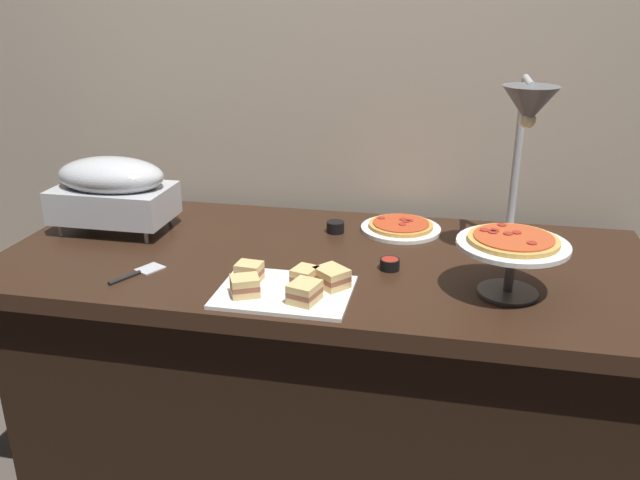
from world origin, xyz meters
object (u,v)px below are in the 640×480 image
at_px(heat_lamp, 526,123).
at_px(pizza_plate_center, 512,248).
at_px(serving_spatula, 138,273).
at_px(sauce_cup_near, 334,226).
at_px(pizza_plate_front, 401,227).
at_px(sauce_cup_far, 390,264).
at_px(sandwich_platter, 288,286).
at_px(chafing_dish, 112,189).

bearing_deg(heat_lamp, pizza_plate_center, -95.49).
distance_m(pizza_plate_center, serving_spatula, 1.00).
bearing_deg(sauce_cup_near, pizza_plate_front, 15.75).
distance_m(heat_lamp, sauce_cup_far, 0.53).
height_order(sauce_cup_near, serving_spatula, sauce_cup_near).
distance_m(sandwich_platter, serving_spatula, 0.44).
bearing_deg(sauce_cup_near, sauce_cup_far, -51.80).
xyz_separation_m(pizza_plate_center, sauce_cup_far, (-0.31, 0.09, -0.11)).
xyz_separation_m(pizza_plate_front, sandwich_platter, (-0.24, -0.53, 0.01)).
distance_m(sauce_cup_far, serving_spatula, 0.70).
bearing_deg(heat_lamp, pizza_plate_front, 154.53).
relative_size(sauce_cup_near, serving_spatula, 0.34).
bearing_deg(sandwich_platter, serving_spatula, 175.17).
bearing_deg(pizza_plate_front, pizza_plate_center, -53.08).
relative_size(chafing_dish, sauce_cup_far, 6.55).
bearing_deg(pizza_plate_center, sandwich_platter, -168.05).
bearing_deg(serving_spatula, pizza_plate_center, 4.63).
relative_size(pizza_plate_front, sandwich_platter, 0.76).
distance_m(pizza_plate_front, sauce_cup_far, 0.32).
distance_m(pizza_plate_front, serving_spatula, 0.84).
bearing_deg(pizza_plate_front, sauce_cup_far, -90.29).
distance_m(heat_lamp, serving_spatula, 1.14).
bearing_deg(sauce_cup_far, sauce_cup_near, 128.20).
bearing_deg(pizza_plate_center, sauce_cup_near, 145.63).
height_order(chafing_dish, pizza_plate_center, chafing_dish).
xyz_separation_m(pizza_plate_center, sauce_cup_near, (-0.52, 0.36, -0.11)).
xyz_separation_m(sandwich_platter, sauce_cup_near, (0.03, 0.47, -0.00)).
xyz_separation_m(heat_lamp, pizza_plate_front, (-0.34, 0.16, -0.38)).
bearing_deg(serving_spatula, heat_lamp, 18.31).
bearing_deg(sauce_cup_far, sandwich_platter, -138.70).
xyz_separation_m(chafing_dish, pizza_plate_center, (1.22, -0.24, -0.01)).
height_order(chafing_dish, pizza_plate_front, chafing_dish).
relative_size(pizza_plate_center, sauce_cup_near, 4.93).
bearing_deg(pizza_plate_front, heat_lamp, -25.47).
xyz_separation_m(chafing_dish, serving_spatula, (0.23, -0.32, -0.13)).
bearing_deg(sauce_cup_near, sandwich_platter, -93.80).
bearing_deg(sauce_cup_near, heat_lamp, -10.53).
bearing_deg(heat_lamp, chafing_dish, -179.06).
height_order(pizza_plate_front, serving_spatula, pizza_plate_front).
bearing_deg(sauce_cup_far, pizza_plate_front, 89.71).
bearing_deg(sauce_cup_far, serving_spatula, -165.62).
relative_size(chafing_dish, heat_lamp, 0.72).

